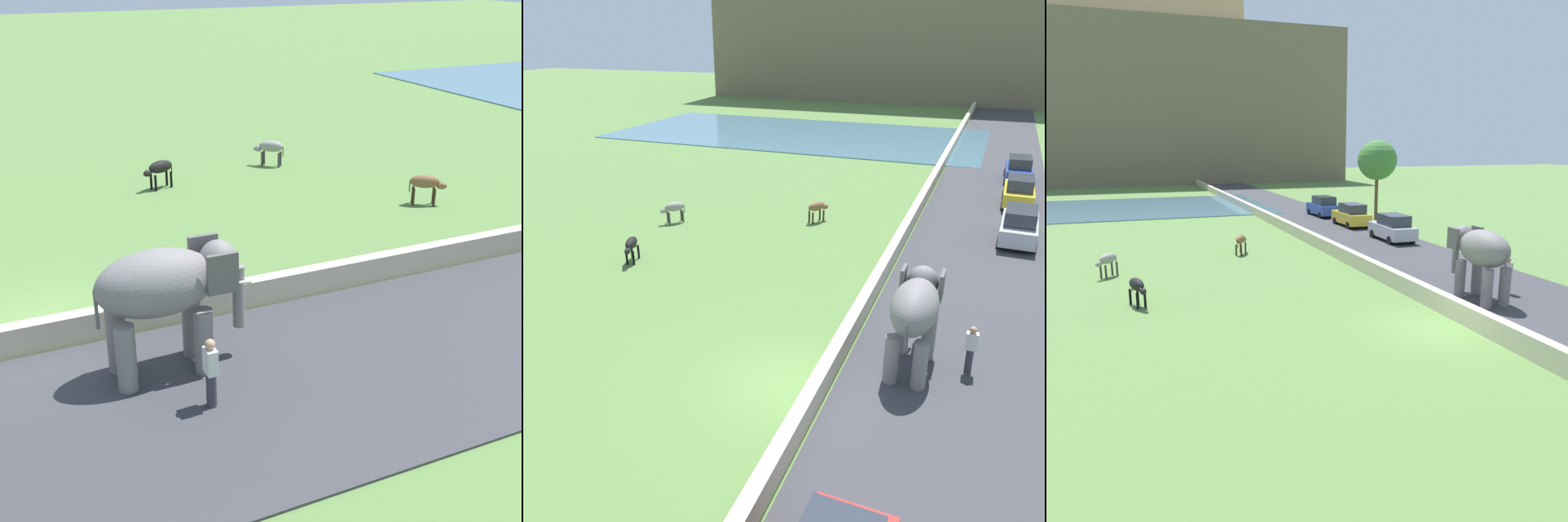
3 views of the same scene
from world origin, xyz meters
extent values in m
plane|color=#567A3D|center=(0.00, 0.00, 0.00)|extent=(220.00, 220.00, 0.00)
cube|color=#38383D|center=(5.00, 20.00, 0.03)|extent=(7.00, 120.00, 0.06)
cube|color=beige|center=(1.20, 18.00, 0.38)|extent=(0.40, 110.00, 0.76)
cube|color=slate|center=(-14.00, 39.87, 0.04)|extent=(36.00, 18.00, 0.08)
cube|color=#75664C|center=(-6.00, 81.25, 12.07)|extent=(64.00, 28.00, 24.14)
cube|color=tan|center=(-6.00, 81.25, 27.14)|extent=(35.15, 8.00, 6.00)
cylinder|color=tan|center=(-10.98, 81.25, 27.78)|extent=(4.36, 4.36, 7.28)
cylinder|color=tan|center=(-1.02, 81.25, 27.37)|extent=(4.04, 4.04, 6.45)
cylinder|color=tan|center=(8.94, 81.25, 27.19)|extent=(3.84, 3.84, 6.10)
ellipsoid|color=slate|center=(3.42, 2.13, 2.24)|extent=(1.42, 2.71, 1.50)
cylinder|color=slate|center=(3.01, 3.01, 0.80)|extent=(0.44, 0.44, 1.60)
cylinder|color=slate|center=(3.85, 3.00, 0.80)|extent=(0.44, 0.44, 1.60)
cylinder|color=slate|center=(3.00, 1.25, 0.80)|extent=(0.44, 0.44, 1.60)
cylinder|color=slate|center=(3.84, 1.25, 0.80)|extent=(0.44, 0.44, 1.60)
ellipsoid|color=slate|center=(3.43, 3.54, 2.42)|extent=(1.00, 0.91, 1.10)
cube|color=#575454|center=(2.83, 3.41, 2.46)|extent=(0.12, 0.70, 0.90)
cube|color=#575454|center=(4.03, 3.40, 2.46)|extent=(0.12, 0.70, 0.90)
cylinder|color=slate|center=(3.44, 4.02, 1.54)|extent=(0.28, 0.28, 1.50)
cone|color=silver|center=(3.22, 3.95, 1.99)|extent=(0.12, 0.56, 0.17)
cone|color=silver|center=(3.66, 3.95, 1.99)|extent=(0.12, 0.56, 0.17)
cylinder|color=#575454|center=(3.42, 0.80, 1.89)|extent=(0.08, 0.08, 0.90)
cylinder|color=#33333D|center=(5.16, 2.66, 0.42)|extent=(0.22, 0.22, 0.85)
cube|color=silver|center=(5.16, 2.66, 1.13)|extent=(0.36, 0.22, 0.56)
sphere|color=tan|center=(5.16, 2.66, 1.52)|extent=(0.22, 0.22, 0.22)
cube|color=#2D4CA8|center=(6.58, 27.96, 0.70)|extent=(1.76, 4.02, 0.80)
cube|color=#2D333D|center=(6.58, 27.76, 1.45)|extent=(1.48, 2.22, 0.70)
cylinder|color=black|center=(5.75, 29.25, 0.30)|extent=(0.19, 0.60, 0.60)
cylinder|color=black|center=(7.36, 29.27, 0.30)|extent=(0.19, 0.60, 0.60)
cylinder|color=black|center=(5.79, 26.65, 0.30)|extent=(0.19, 0.60, 0.60)
cylinder|color=black|center=(7.40, 26.67, 0.30)|extent=(0.19, 0.60, 0.60)
cube|color=#B7B7BC|center=(6.58, 15.43, 0.70)|extent=(1.85, 4.06, 0.80)
cube|color=#2D333D|center=(6.57, 15.23, 1.45)|extent=(1.53, 2.25, 0.70)
cylinder|color=black|center=(5.82, 16.76, 0.30)|extent=(0.20, 0.61, 0.60)
cylinder|color=black|center=(7.43, 16.70, 0.30)|extent=(0.20, 0.61, 0.60)
cylinder|color=black|center=(5.72, 14.16, 0.30)|extent=(0.20, 0.61, 0.60)
cylinder|color=black|center=(7.33, 14.10, 0.30)|extent=(0.20, 0.61, 0.60)
cube|color=gold|center=(6.58, 21.98, 0.70)|extent=(1.74, 4.02, 0.80)
cube|color=#2D333D|center=(6.57, 21.78, 1.45)|extent=(1.47, 2.21, 0.70)
cylinder|color=black|center=(5.78, 23.29, 0.30)|extent=(0.19, 0.60, 0.60)
cylinder|color=black|center=(7.40, 23.27, 0.30)|extent=(0.19, 0.60, 0.60)
cylinder|color=black|center=(5.75, 20.69, 0.30)|extent=(0.19, 0.60, 0.60)
cylinder|color=black|center=(7.37, 20.67, 0.30)|extent=(0.19, 0.60, 0.60)
ellipsoid|color=gray|center=(-10.98, 11.74, 0.90)|extent=(1.05, 1.12, 0.50)
cylinder|color=#373533|center=(-11.11, 11.35, 0.33)|extent=(0.10, 0.10, 0.65)
cylinder|color=#373533|center=(-11.35, 11.55, 0.33)|extent=(0.10, 0.10, 0.65)
cylinder|color=#373533|center=(-10.61, 11.93, 0.33)|extent=(0.10, 0.10, 0.65)
cylinder|color=#373533|center=(-10.84, 12.13, 0.33)|extent=(0.10, 0.10, 0.65)
ellipsoid|color=gray|center=(-11.39, 11.26, 0.75)|extent=(0.44, 0.46, 0.26)
cone|color=beige|center=(-11.32, 11.20, 0.92)|extent=(0.04, 0.04, 0.12)
cone|color=beige|center=(-11.46, 11.32, 0.92)|extent=(0.04, 0.04, 0.12)
cylinder|color=#373533|center=(-10.62, 12.15, 0.70)|extent=(0.04, 0.04, 0.45)
ellipsoid|color=black|center=(-9.86, 6.28, 0.90)|extent=(0.77, 1.18, 0.50)
cylinder|color=black|center=(-9.59, 5.96, 0.33)|extent=(0.10, 0.10, 0.65)
cylinder|color=black|center=(-9.88, 5.86, 0.33)|extent=(0.10, 0.10, 0.65)
cylinder|color=black|center=(-9.83, 6.69, 0.33)|extent=(0.10, 0.10, 0.65)
cylinder|color=black|center=(-10.13, 6.59, 0.33)|extent=(0.10, 0.10, 0.65)
ellipsoid|color=black|center=(-9.65, 5.68, 0.75)|extent=(0.36, 0.46, 0.26)
cone|color=beige|center=(-9.57, 5.71, 0.92)|extent=(0.04, 0.04, 0.12)
cone|color=beige|center=(-9.74, 5.65, 0.92)|extent=(0.04, 0.04, 0.12)
cylinder|color=black|center=(-10.03, 6.79, 0.70)|extent=(0.04, 0.04, 0.45)
ellipsoid|color=brown|center=(-3.77, 14.66, 0.90)|extent=(0.95, 1.17, 0.50)
cylinder|color=#302014|center=(-3.70, 15.07, 0.33)|extent=(0.10, 0.10, 0.65)
cylinder|color=#302014|center=(-3.44, 14.91, 0.33)|extent=(0.10, 0.10, 0.65)
cylinder|color=#302014|center=(-4.10, 14.41, 0.33)|extent=(0.10, 0.10, 0.65)
cylinder|color=#302014|center=(-3.84, 14.25, 0.33)|extent=(0.10, 0.10, 0.65)
ellipsoid|color=brown|center=(-3.44, 15.20, 0.75)|extent=(0.41, 0.47, 0.26)
cone|color=beige|center=(-3.51, 15.25, 0.92)|extent=(0.04, 0.04, 0.12)
cone|color=beige|center=(-3.36, 15.15, 0.92)|extent=(0.04, 0.04, 0.12)
cylinder|color=#302014|center=(-4.05, 14.20, 0.70)|extent=(0.04, 0.04, 0.45)
cylinder|color=brown|center=(10.06, 24.66, 1.90)|extent=(0.28, 0.28, 3.81)
sphere|color=#427A38|center=(10.06, 24.66, 4.95)|extent=(3.27, 3.27, 3.27)
camera|label=1|loc=(16.73, -1.56, 8.64)|focal=48.62mm
camera|label=2|loc=(5.09, -12.79, 9.89)|focal=37.77mm
camera|label=3|loc=(-10.28, -15.04, 6.42)|focal=36.35mm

